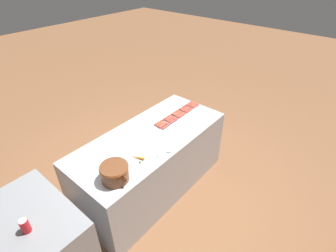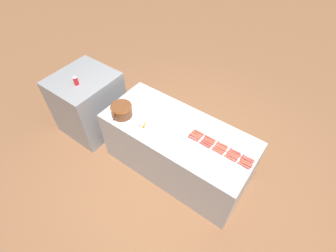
{
  "view_description": "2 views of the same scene",
  "coord_description": "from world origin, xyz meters",
  "px_view_note": "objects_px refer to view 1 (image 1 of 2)",
  "views": [
    {
      "loc": [
        -1.79,
        1.79,
        2.76
      ],
      "look_at": [
        -0.13,
        -0.19,
        0.98
      ],
      "focal_mm": 27.12,
      "sensor_mm": 36.0,
      "label": 1
    },
    {
      "loc": [
        -1.83,
        -1.16,
        3.33
      ],
      "look_at": [
        -0.04,
        0.13,
        0.89
      ],
      "focal_mm": 26.7,
      "sensor_mm": 36.0,
      "label": 2
    }
  ],
  "objects_px": {
    "hot_dog_4": "(166,127)",
    "hot_dog_13": "(170,119)",
    "hot_dog_24": "(158,123)",
    "hot_dog_12": "(178,114)",
    "hot_dog_7": "(180,115)",
    "carrot": "(137,158)",
    "hot_dog_3": "(174,121)",
    "serving_spoon": "(165,151)",
    "hot_dog_15": "(190,104)",
    "hot_dog_18": "(169,118)",
    "hot_dog_20": "(189,103)",
    "hot_dog_14": "(162,125)",
    "hot_dog_23": "(166,117)",
    "soda_can": "(25,226)",
    "hot_dog_16": "(184,108)",
    "hot_dog_9": "(163,126)",
    "hot_dog_22": "(175,112)",
    "hot_dog_2": "(182,116)",
    "hot_dog_17": "(176,113)",
    "hot_dog_19": "(160,124)",
    "hot_dog_0": "(196,106)",
    "hot_dog_1": "(189,111)",
    "hot_dog_8": "(172,120)",
    "hot_dog_10": "(192,105)",
    "hot_dog_11": "(185,109)",
    "hot_dog_5": "(194,105)",
    "bean_pot": "(114,172)",
    "hot_dog_21": "(182,108)",
    "hot_dog_6": "(187,110)"
  },
  "relations": [
    {
      "from": "hot_dog_4",
      "to": "hot_dog_13",
      "type": "relative_size",
      "value": 1.0
    },
    {
      "from": "hot_dog_24",
      "to": "hot_dog_12",
      "type": "bearing_deg",
      "value": -100.61
    },
    {
      "from": "hot_dog_7",
      "to": "carrot",
      "type": "xyz_separation_m",
      "value": [
        -0.19,
        1.0,
        0.0
      ]
    },
    {
      "from": "hot_dog_3",
      "to": "serving_spoon",
      "type": "height_order",
      "value": "hot_dog_3"
    },
    {
      "from": "hot_dog_15",
      "to": "serving_spoon",
      "type": "height_order",
      "value": "hot_dog_15"
    },
    {
      "from": "hot_dog_18",
      "to": "hot_dog_20",
      "type": "bearing_deg",
      "value": -86.52
    },
    {
      "from": "hot_dog_14",
      "to": "hot_dog_23",
      "type": "height_order",
      "value": "same"
    },
    {
      "from": "hot_dog_13",
      "to": "soda_can",
      "type": "distance_m",
      "value": 2.07
    },
    {
      "from": "hot_dog_16",
      "to": "carrot",
      "type": "bearing_deg",
      "value": 101.92
    },
    {
      "from": "hot_dog_9",
      "to": "hot_dog_22",
      "type": "bearing_deg",
      "value": -74.76
    },
    {
      "from": "hot_dog_7",
      "to": "hot_dog_16",
      "type": "height_order",
      "value": "same"
    },
    {
      "from": "hot_dog_7",
      "to": "serving_spoon",
      "type": "xyz_separation_m",
      "value": [
        -0.34,
        0.72,
        -0.01
      ]
    },
    {
      "from": "hot_dog_13",
      "to": "hot_dog_16",
      "type": "xyz_separation_m",
      "value": [
        0.03,
        -0.34,
        0.0
      ]
    },
    {
      "from": "hot_dog_2",
      "to": "hot_dog_17",
      "type": "distance_m",
      "value": 0.1
    },
    {
      "from": "hot_dog_4",
      "to": "hot_dog_19",
      "type": "bearing_deg",
      "value": -0.04
    },
    {
      "from": "hot_dog_4",
      "to": "hot_dog_18",
      "type": "height_order",
      "value": "same"
    },
    {
      "from": "hot_dog_13",
      "to": "carrot",
      "type": "bearing_deg",
      "value": 104.84
    },
    {
      "from": "hot_dog_0",
      "to": "hot_dog_22",
      "type": "distance_m",
      "value": 0.36
    },
    {
      "from": "hot_dog_1",
      "to": "hot_dog_9",
      "type": "bearing_deg",
      "value": 86.3
    },
    {
      "from": "hot_dog_0",
      "to": "serving_spoon",
      "type": "bearing_deg",
      "value": 106.24
    },
    {
      "from": "hot_dog_8",
      "to": "hot_dog_12",
      "type": "xyz_separation_m",
      "value": [
        0.04,
        -0.18,
        0.0
      ]
    },
    {
      "from": "hot_dog_10",
      "to": "hot_dog_17",
      "type": "relative_size",
      "value": 1.0
    },
    {
      "from": "hot_dog_24",
      "to": "soda_can",
      "type": "xyz_separation_m",
      "value": [
        -0.36,
        1.87,
        0.2
      ]
    },
    {
      "from": "hot_dog_11",
      "to": "hot_dog_20",
      "type": "height_order",
      "value": "same"
    },
    {
      "from": "hot_dog_0",
      "to": "hot_dog_15",
      "type": "relative_size",
      "value": 1.0
    },
    {
      "from": "hot_dog_5",
      "to": "soda_can",
      "type": "height_order",
      "value": "soda_can"
    },
    {
      "from": "hot_dog_4",
      "to": "serving_spoon",
      "type": "xyz_separation_m",
      "value": [
        -0.3,
        0.38,
        -0.01
      ]
    },
    {
      "from": "hot_dog_16",
      "to": "hot_dog_17",
      "type": "distance_m",
      "value": 0.18
    },
    {
      "from": "bean_pot",
      "to": "hot_dog_8",
      "type": "bearing_deg",
      "value": -78.6
    },
    {
      "from": "carrot",
      "to": "hot_dog_24",
      "type": "bearing_deg",
      "value": -66.79
    },
    {
      "from": "soda_can",
      "to": "hot_dog_1",
      "type": "bearing_deg",
      "value": -84.43
    },
    {
      "from": "hot_dog_1",
      "to": "hot_dog_14",
      "type": "xyz_separation_m",
      "value": [
        0.06,
        0.51,
        0.0
      ]
    },
    {
      "from": "hot_dog_19",
      "to": "hot_dog_24",
      "type": "height_order",
      "value": "same"
    },
    {
      "from": "hot_dog_23",
      "to": "hot_dog_16",
      "type": "bearing_deg",
      "value": -95.84
    },
    {
      "from": "serving_spoon",
      "to": "bean_pot",
      "type": "bearing_deg",
      "value": 80.99
    },
    {
      "from": "hot_dog_3",
      "to": "carrot",
      "type": "relative_size",
      "value": 0.88
    },
    {
      "from": "hot_dog_13",
      "to": "hot_dog_19",
      "type": "relative_size",
      "value": 1.0
    },
    {
      "from": "hot_dog_5",
      "to": "hot_dog_20",
      "type": "xyz_separation_m",
      "value": [
        0.09,
        0.01,
        0.0
      ]
    },
    {
      "from": "hot_dog_5",
      "to": "hot_dog_16",
      "type": "height_order",
      "value": "same"
    },
    {
      "from": "hot_dog_21",
      "to": "carrot",
      "type": "xyz_separation_m",
      "value": [
        -0.28,
        1.18,
        0.0
      ]
    },
    {
      "from": "hot_dog_24",
      "to": "hot_dog_16",
      "type": "bearing_deg",
      "value": -94.1
    },
    {
      "from": "hot_dog_3",
      "to": "hot_dog_18",
      "type": "bearing_deg",
      "value": -2.81
    },
    {
      "from": "hot_dog_3",
      "to": "hot_dog_20",
      "type": "xyz_separation_m",
      "value": [
        0.13,
        -0.51,
        0.0
      ]
    },
    {
      "from": "hot_dog_24",
      "to": "hot_dog_13",
      "type": "bearing_deg",
      "value": -110.63
    },
    {
      "from": "hot_dog_24",
      "to": "hot_dog_19",
      "type": "bearing_deg",
      "value": 168.69
    },
    {
      "from": "hot_dog_13",
      "to": "hot_dog_18",
      "type": "bearing_deg",
      "value": 3.87
    },
    {
      "from": "hot_dog_3",
      "to": "hot_dog_7",
      "type": "relative_size",
      "value": 1.0
    },
    {
      "from": "hot_dog_9",
      "to": "hot_dog_18",
      "type": "xyz_separation_m",
      "value": [
        0.06,
        -0.18,
        0.0
      ]
    },
    {
      "from": "hot_dog_0",
      "to": "serving_spoon",
      "type": "relative_size",
      "value": 0.68
    },
    {
      "from": "hot_dog_6",
      "to": "hot_dog_1",
      "type": "bearing_deg",
      "value": 177.25
    }
  ]
}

